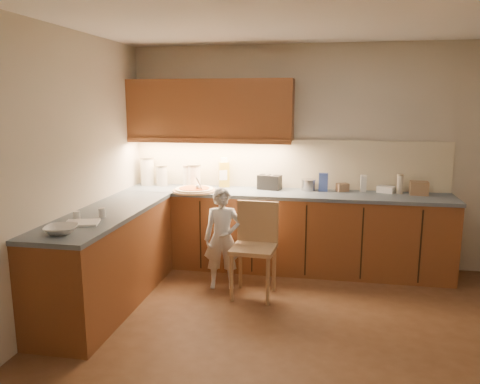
{
  "coord_description": "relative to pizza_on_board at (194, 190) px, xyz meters",
  "views": [
    {
      "loc": [
        0.1,
        -3.59,
        1.95
      ],
      "look_at": [
        -0.8,
        1.2,
        1.0
      ],
      "focal_mm": 35.0,
      "sensor_mm": 36.0,
      "label": 1
    }
  ],
  "objects": [
    {
      "name": "flat_pack",
      "position": [
        2.17,
        0.36,
        0.01
      ],
      "size": [
        0.22,
        0.19,
        0.07
      ],
      "primitive_type": "cube",
      "rotation": [
        0.0,
        0.0,
        -0.42
      ],
      "color": "white",
      "rests_on": "l_counter"
    },
    {
      "name": "tall_jar",
      "position": [
        2.31,
        0.31,
        0.09
      ],
      "size": [
        0.07,
        0.07,
        0.22
      ],
      "rotation": [
        0.0,
        0.0,
        0.34
      ],
      "color": "beige",
      "rests_on": "l_counter"
    },
    {
      "name": "white_bottle",
      "position": [
        1.92,
        0.36,
        0.07
      ],
      "size": [
        0.07,
        0.07,
        0.19
      ],
      "primitive_type": "cube",
      "rotation": [
        0.0,
        0.0,
        0.04
      ],
      "color": "silver",
      "rests_on": "l_counter"
    },
    {
      "name": "oil_jug",
      "position": [
        0.27,
        0.37,
        0.14
      ],
      "size": [
        0.14,
        0.13,
        0.36
      ],
      "rotation": [
        0.0,
        0.0,
        0.4
      ],
      "color": "gold",
      "rests_on": "l_counter"
    },
    {
      "name": "wooden_chair",
      "position": [
        0.81,
        -0.62,
        -0.39
      ],
      "size": [
        0.45,
        0.45,
        0.95
      ],
      "rotation": [
        0.0,
        0.0,
        -0.06
      ],
      "color": "tan",
      "rests_on": "ground"
    },
    {
      "name": "canister_c",
      "position": [
        -0.16,
        0.31,
        0.11
      ],
      "size": [
        0.14,
        0.14,
        0.26
      ],
      "rotation": [
        0.0,
        0.0,
        -0.42
      ],
      "color": "white",
      "rests_on": "l_counter"
    },
    {
      "name": "dough_cloth",
      "position": [
        -0.54,
        -1.57,
        -0.01
      ],
      "size": [
        0.33,
        0.29,
        0.02
      ],
      "primitive_type": "cube",
      "rotation": [
        0.0,
        0.0,
        0.31
      ],
      "color": "white",
      "rests_on": "l_counter"
    },
    {
      "name": "spice_jar_b",
      "position": [
        -0.49,
        -1.31,
        0.02
      ],
      "size": [
        0.08,
        0.08,
        0.08
      ],
      "primitive_type": "cylinder",
      "rotation": [
        0.0,
        0.0,
        -0.32
      ],
      "color": "white",
      "rests_on": "l_counter"
    },
    {
      "name": "card_box_a",
      "position": [
        1.68,
        0.34,
        0.02
      ],
      "size": [
        0.16,
        0.14,
        0.09
      ],
      "primitive_type": "cube",
      "rotation": [
        0.0,
        0.0,
        0.43
      ],
      "color": "tan",
      "rests_on": "l_counter"
    },
    {
      "name": "canister_d",
      "position": [
        -0.09,
        0.31,
        0.12
      ],
      "size": [
        0.17,
        0.17,
        0.28
      ],
      "rotation": [
        0.0,
        0.0,
        0.14
      ],
      "color": "white",
      "rests_on": "l_counter"
    },
    {
      "name": "spice_jar_a",
      "position": [
        -0.65,
        -1.45,
        0.02
      ],
      "size": [
        0.08,
        0.08,
        0.08
      ],
      "primitive_type": "cylinder",
      "rotation": [
        0.0,
        0.0,
        -0.41
      ],
      "color": "silver",
      "rests_on": "l_counter"
    },
    {
      "name": "blue_box",
      "position": [
        1.46,
        0.32,
        0.08
      ],
      "size": [
        0.11,
        0.08,
        0.21
      ],
      "primitive_type": "cube",
      "rotation": [
        0.0,
        0.0,
        0.01
      ],
      "color": "#334899",
      "rests_on": "l_counter"
    },
    {
      "name": "canister_a",
      "position": [
        -0.7,
        0.32,
        0.15
      ],
      "size": [
        0.17,
        0.17,
        0.35
      ],
      "rotation": [
        0.0,
        0.0,
        0.14
      ],
      "color": "silver",
      "rests_on": "l_counter"
    },
    {
      "name": "upper_cabinets",
      "position": [
        0.12,
        0.3,
        0.91
      ],
      "size": [
        1.95,
        0.36,
        0.73
      ],
      "color": "brown",
      "rests_on": "ground"
    },
    {
      "name": "mixing_bowl",
      "position": [
        -0.55,
        -1.87,
        0.01
      ],
      "size": [
        0.31,
        0.31,
        0.06
      ],
      "primitive_type": "imported",
      "rotation": [
        0.0,
        0.0,
        0.23
      ],
      "color": "white",
      "rests_on": "l_counter"
    },
    {
      "name": "steel_pot",
      "position": [
        1.29,
        0.33,
        0.04
      ],
      "size": [
        0.17,
        0.17,
        0.13
      ],
      "color": "#B1B0B5",
      "rests_on": "l_counter"
    },
    {
      "name": "child",
      "position": [
        0.45,
        -0.52,
        -0.41
      ],
      "size": [
        0.43,
        0.32,
        1.07
      ],
      "primitive_type": "imported",
      "rotation": [
        0.0,
        0.0,
        0.19
      ],
      "color": "silver",
      "rests_on": "ground"
    },
    {
      "name": "backsplash",
      "position": [
        1.02,
        0.46,
        0.27
      ],
      "size": [
        3.75,
        0.02,
        0.58
      ],
      "primitive_type": "cube",
      "color": "beige",
      "rests_on": "l_counter"
    },
    {
      "name": "toaster",
      "position": [
        0.84,
        0.31,
        0.06
      ],
      "size": [
        0.29,
        0.21,
        0.17
      ],
      "rotation": [
        0.0,
        0.0,
        -0.22
      ],
      "color": "black",
      "rests_on": "l_counter"
    },
    {
      "name": "canister_b",
      "position": [
        -0.5,
        0.31,
        0.11
      ],
      "size": [
        0.15,
        0.15,
        0.26
      ],
      "rotation": [
        0.0,
        0.0,
        0.41
      ],
      "color": "beige",
      "rests_on": "l_counter"
    },
    {
      "name": "l_counter",
      "position": [
        0.47,
        -0.28,
        -0.48
      ],
      "size": [
        3.77,
        2.62,
        0.92
      ],
      "color": "brown",
      "rests_on": "ground"
    },
    {
      "name": "pizza_on_board",
      "position": [
        0.0,
        0.0,
        0.0
      ],
      "size": [
        0.5,
        0.5,
        0.2
      ],
      "rotation": [
        0.0,
        0.0,
        -0.31
      ],
      "color": "tan",
      "rests_on": "l_counter"
    },
    {
      "name": "card_box_b",
      "position": [
        2.52,
        0.29,
        0.05
      ],
      "size": [
        0.2,
        0.16,
        0.15
      ],
      "primitive_type": "cube",
      "rotation": [
        0.0,
        0.0,
        -0.06
      ],
      "color": "#9B7753",
      "rests_on": "l_counter"
    },
    {
      "name": "room",
      "position": [
        1.4,
        -1.52,
        0.73
      ],
      "size": [
        4.54,
        4.5,
        2.62
      ],
      "color": "#54331C",
      "rests_on": "ground"
    }
  ]
}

